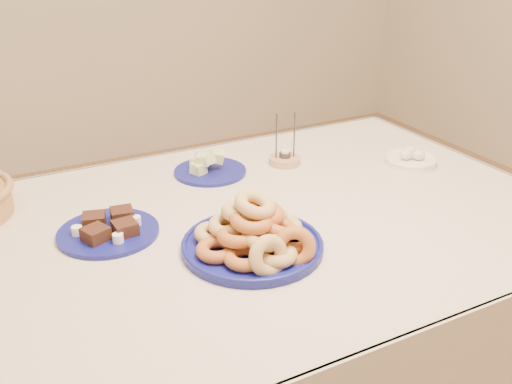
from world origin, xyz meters
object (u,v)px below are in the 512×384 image
at_px(donut_platter, 254,236).
at_px(egg_bowl, 411,159).
at_px(melon_plate, 208,166).
at_px(dining_table, 247,255).
at_px(brownie_plate, 109,229).
at_px(candle_holder, 285,159).

relative_size(donut_platter, egg_bowl, 1.67).
bearing_deg(egg_bowl, melon_plate, 158.48).
distance_m(dining_table, egg_bowl, 0.65).
xyz_separation_m(dining_table, melon_plate, (0.03, 0.33, 0.13)).
height_order(dining_table, melon_plate, melon_plate).
height_order(dining_table, donut_platter, donut_platter).
relative_size(dining_table, egg_bowl, 8.30).
height_order(melon_plate, egg_bowl, melon_plate).
bearing_deg(melon_plate, donut_platter, -100.25).
relative_size(dining_table, brownie_plate, 6.27).
bearing_deg(melon_plate, candle_holder, -10.68).
height_order(donut_platter, egg_bowl, donut_platter).
relative_size(candle_holder, egg_bowl, 0.82).
distance_m(dining_table, donut_platter, 0.21).
relative_size(donut_platter, melon_plate, 1.44).
bearing_deg(egg_bowl, dining_table, -171.38).
height_order(candle_holder, egg_bowl, candle_holder).
bearing_deg(melon_plate, dining_table, -95.46).
xyz_separation_m(melon_plate, candle_holder, (0.25, -0.05, -0.00)).
height_order(dining_table, brownie_plate, brownie_plate).
height_order(melon_plate, candle_holder, candle_holder).
height_order(donut_platter, brownie_plate, donut_platter).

